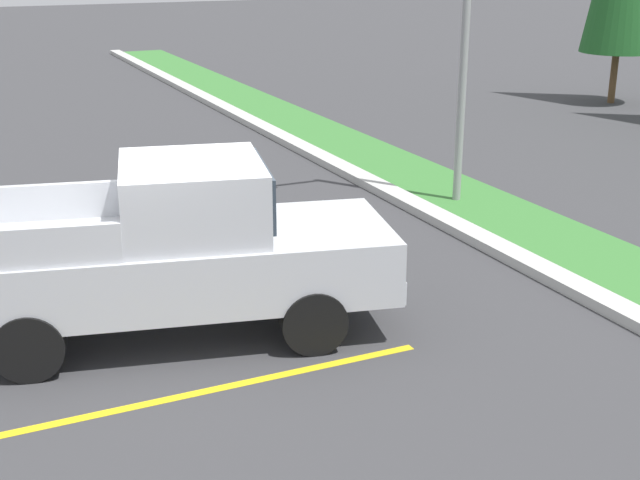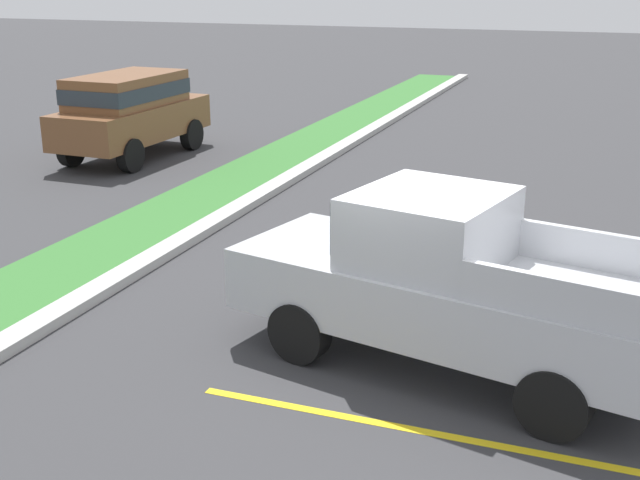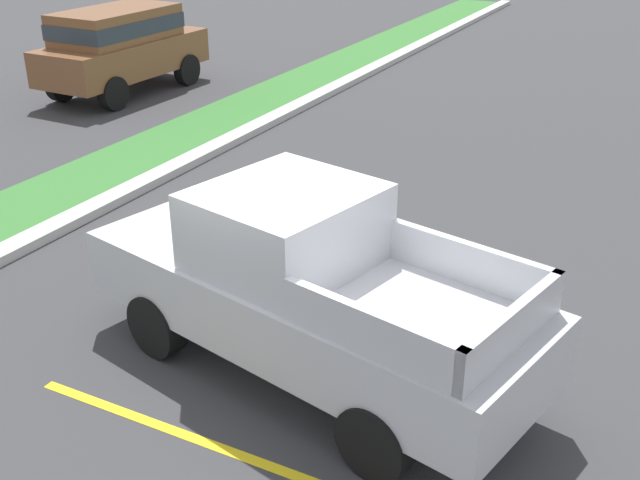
% 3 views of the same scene
% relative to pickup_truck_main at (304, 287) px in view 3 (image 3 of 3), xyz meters
% --- Properties ---
extents(ground_plane, '(120.00, 120.00, 0.00)m').
position_rel_pickup_truck_main_xyz_m(ground_plane, '(-0.05, 0.19, -1.04)').
color(ground_plane, '#38383A').
extents(parking_line_near, '(0.12, 4.80, 0.01)m').
position_rel_pickup_truck_main_xyz_m(parking_line_near, '(-1.56, -0.05, -1.04)').
color(parking_line_near, yellow).
rests_on(parking_line_near, ground).
extents(parking_line_far, '(0.12, 4.80, 0.01)m').
position_rel_pickup_truck_main_xyz_m(parking_line_far, '(1.54, -0.05, -1.04)').
color(parking_line_far, yellow).
rests_on(parking_line_far, ground).
extents(pickup_truck_main, '(3.01, 5.51, 2.10)m').
position_rel_pickup_truck_main_xyz_m(pickup_truck_main, '(0.00, 0.00, 0.00)').
color(pickup_truck_main, black).
rests_on(pickup_truck_main, ground).
extents(suv_distant, '(4.64, 2.05, 2.10)m').
position_rel_pickup_truck_main_xyz_m(suv_distant, '(8.59, 9.82, 0.20)').
color(suv_distant, black).
rests_on(suv_distant, ground).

